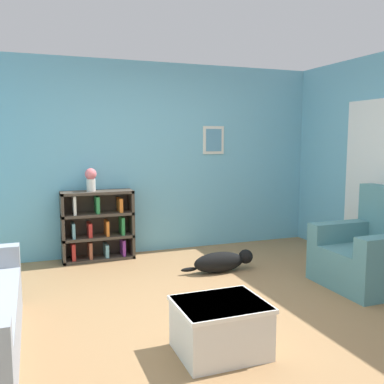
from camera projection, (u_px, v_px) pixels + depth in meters
ground_plane at (207, 309)px, 3.96m from camera, size 14.00×14.00×0.00m
wall_back at (145, 158)px, 5.89m from camera, size 5.60×0.13×2.60m
bookshelf at (98, 226)px, 5.56m from camera, size 0.91×0.31×0.90m
recliner_chair at (373, 253)px, 4.57m from camera, size 0.89×0.92×1.05m
coffee_table at (220, 326)px, 3.13m from camera, size 0.65×0.54×0.39m
dog at (222, 262)px, 5.06m from camera, size 0.90×0.22×0.24m
vase at (91, 178)px, 5.44m from camera, size 0.15×0.15×0.29m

